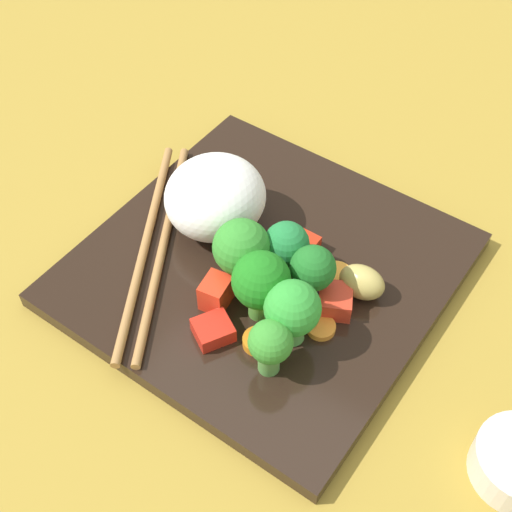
# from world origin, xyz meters

# --- Properties ---
(ground_plane) EXTENTS (1.10, 1.10, 0.02)m
(ground_plane) POSITION_xyz_m (0.00, 0.00, -0.01)
(ground_plane) COLOR olive
(square_plate) EXTENTS (0.28, 0.28, 0.01)m
(square_plate) POSITION_xyz_m (0.00, 0.00, 0.01)
(square_plate) COLOR black
(square_plate) RESTS_ON ground_plane
(rice_mound) EXTENTS (0.09, 0.09, 0.06)m
(rice_mound) POSITION_xyz_m (0.06, -0.02, 0.04)
(rice_mound) COLOR white
(rice_mound) RESTS_ON square_plate
(broccoli_floret_0) EXTENTS (0.03, 0.03, 0.05)m
(broccoli_floret_0) POSITION_xyz_m (-0.05, 0.08, 0.04)
(broccoli_floret_0) COLOR #579944
(broccoli_floret_0) RESTS_ON square_plate
(broccoli_floret_1) EXTENTS (0.04, 0.04, 0.06)m
(broccoli_floret_1) POSITION_xyz_m (0.01, 0.02, 0.05)
(broccoli_floret_1) COLOR #76B260
(broccoli_floret_1) RESTS_ON square_plate
(broccoli_floret_2) EXTENTS (0.04, 0.04, 0.06)m
(broccoli_floret_2) POSITION_xyz_m (-0.02, 0.04, 0.05)
(broccoli_floret_2) COLOR #569F38
(broccoli_floret_2) RESTS_ON square_plate
(broccoli_floret_3) EXTENTS (0.03, 0.03, 0.05)m
(broccoli_floret_3) POSITION_xyz_m (-0.02, -0.00, 0.04)
(broccoli_floret_3) COLOR #5B9040
(broccoli_floret_3) RESTS_ON square_plate
(broccoli_floret_4) EXTENTS (0.03, 0.03, 0.05)m
(broccoli_floret_4) POSITION_xyz_m (-0.05, 0.01, 0.05)
(broccoli_floret_4) COLOR #589E48
(broccoli_floret_4) RESTS_ON square_plate
(broccoli_floret_5) EXTENTS (0.04, 0.04, 0.06)m
(broccoli_floret_5) POSITION_xyz_m (-0.05, 0.05, 0.05)
(broccoli_floret_5) COLOR #539E45
(broccoli_floret_5) RESTS_ON square_plate
(carrot_slice_0) EXTENTS (0.03, 0.03, 0.01)m
(carrot_slice_0) POSITION_xyz_m (-0.04, 0.07, 0.02)
(carrot_slice_0) COLOR orange
(carrot_slice_0) RESTS_ON square_plate
(carrot_slice_1) EXTENTS (0.03, 0.03, 0.01)m
(carrot_slice_1) POSITION_xyz_m (-0.07, 0.03, 0.02)
(carrot_slice_1) COLOR orange
(carrot_slice_1) RESTS_ON square_plate
(carrot_slice_2) EXTENTS (0.03, 0.03, 0.00)m
(carrot_slice_2) POSITION_xyz_m (-0.05, -0.02, 0.02)
(carrot_slice_2) COLOR #F79D32
(carrot_slice_2) RESTS_ON square_plate
(pepper_chunk_0) EXTENTS (0.02, 0.03, 0.01)m
(pepper_chunk_0) POSITION_xyz_m (-0.02, -0.02, 0.02)
(pepper_chunk_0) COLOR red
(pepper_chunk_0) RESTS_ON square_plate
(pepper_chunk_1) EXTENTS (0.03, 0.03, 0.02)m
(pepper_chunk_1) POSITION_xyz_m (-0.07, 0.01, 0.02)
(pepper_chunk_1) COLOR red
(pepper_chunk_1) RESTS_ON square_plate
(pepper_chunk_2) EXTENTS (0.03, 0.03, 0.02)m
(pepper_chunk_2) POSITION_xyz_m (-0.02, 0.02, 0.02)
(pepper_chunk_2) COLOR red
(pepper_chunk_2) RESTS_ON square_plate
(pepper_chunk_3) EXTENTS (0.02, 0.03, 0.02)m
(pepper_chunk_3) POSITION_xyz_m (0.01, 0.05, 0.03)
(pepper_chunk_3) COLOR red
(pepper_chunk_3) RESTS_ON square_plate
(pepper_chunk_4) EXTENTS (0.03, 0.03, 0.01)m
(pepper_chunk_4) POSITION_xyz_m (-0.01, 0.08, 0.02)
(pepper_chunk_4) COLOR red
(pepper_chunk_4) RESTS_ON square_plate
(chicken_piece_1) EXTENTS (0.04, 0.03, 0.03)m
(chicken_piece_1) POSITION_xyz_m (-0.08, -0.01, 0.03)
(chicken_piece_1) COLOR tan
(chicken_piece_1) RESTS_ON square_plate
(chicken_piece_3) EXTENTS (0.03, 0.04, 0.02)m
(chicken_piece_3) POSITION_xyz_m (0.01, -0.00, 0.02)
(chicken_piece_3) COLOR tan
(chicken_piece_3) RESTS_ON square_plate
(chopstick_pair) EXTENTS (0.12, 0.21, 0.01)m
(chopstick_pair) POSITION_xyz_m (0.08, 0.03, 0.02)
(chopstick_pair) COLOR #A1713E
(chopstick_pair) RESTS_ON square_plate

